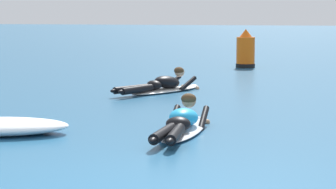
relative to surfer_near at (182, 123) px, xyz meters
The scene contains 4 objects.
ground_plane 6.77m from the surfer_near, 90.76° to the left, with size 120.00×120.00×0.00m, color #235B84.
surfer_near is the anchor object (origin of this frame).
surfer_far 4.61m from the surfer_near, 106.38° to the left, with size 1.55×2.37×0.55m.
channel_marker_buoy 10.76m from the surfer_near, 91.20° to the left, with size 0.57×0.57×1.14m.
Camera 1 is at (1.85, -5.58, 1.69)m, focal length 70.75 mm.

